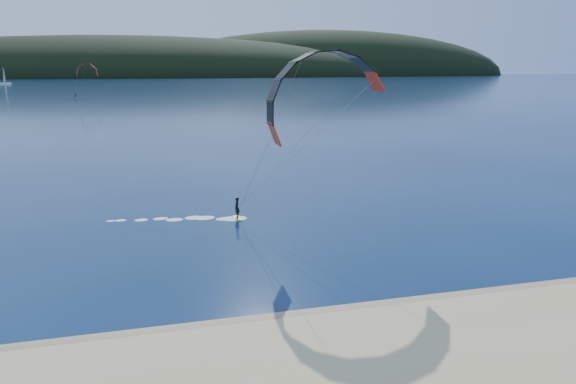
{
  "coord_description": "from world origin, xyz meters",
  "views": [
    {
      "loc": [
        -4.11,
        -15.49,
        11.62
      ],
      "look_at": [
        2.13,
        10.0,
        5.0
      ],
      "focal_mm": 30.68,
      "sensor_mm": 36.0,
      "label": 1
    }
  ],
  "objects": [
    {
      "name": "wet_sand",
      "position": [
        0.0,
        4.5,
        0.05
      ],
      "size": [
        220.0,
        2.5,
        0.1
      ],
      "color": "#8E7452",
      "rests_on": "ground"
    },
    {
      "name": "headland",
      "position": [
        0.63,
        745.28,
        0.0
      ],
      "size": [
        1200.0,
        310.0,
        140.0
      ],
      "color": "black",
      "rests_on": "ground"
    },
    {
      "name": "kitesurfer_near",
      "position": [
        6.18,
        16.87,
        8.5
      ],
      "size": [
        20.84,
        8.03,
        12.69
      ],
      "color": "yellow",
      "rests_on": "ground"
    },
    {
      "name": "kitesurfer_far",
      "position": [
        -33.73,
        196.33,
        9.46
      ],
      "size": [
        9.97,
        5.11,
        11.57
      ],
      "color": "yellow",
      "rests_on": "ground"
    },
    {
      "name": "sailboat",
      "position": [
        -119.17,
        395.4,
        0.91
      ],
      "size": [
        8.84,
        5.68,
        12.33
      ],
      "color": "white",
      "rests_on": "ground"
    }
  ]
}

